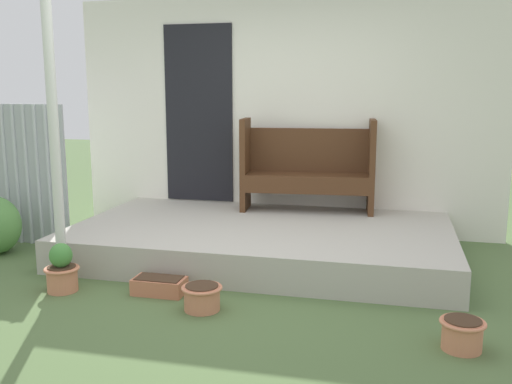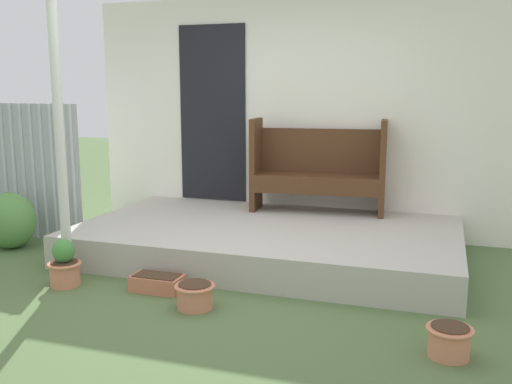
% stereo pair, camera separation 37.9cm
% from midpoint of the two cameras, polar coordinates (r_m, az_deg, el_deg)
% --- Properties ---
extents(ground_plane, '(24.00, 24.00, 0.00)m').
position_cam_midpoint_polar(ground_plane, '(4.67, -5.26, -9.86)').
color(ground_plane, '#516B3D').
extents(porch_slab, '(3.58, 2.05, 0.30)m').
position_cam_midpoint_polar(porch_slab, '(5.54, -1.33, -4.89)').
color(porch_slab, '#B7B2A5').
rests_on(porch_slab, ground_plane).
extents(house_wall, '(4.78, 0.08, 2.60)m').
position_cam_midpoint_polar(house_wall, '(6.39, 0.73, 7.58)').
color(house_wall, white).
rests_on(house_wall, ground_plane).
extents(support_post, '(0.08, 0.08, 2.43)m').
position_cam_midpoint_polar(support_post, '(4.97, -21.62, 5.06)').
color(support_post, silver).
rests_on(support_post, ground_plane).
extents(bench, '(1.43, 0.52, 0.99)m').
position_cam_midpoint_polar(bench, '(6.10, 3.41, 2.70)').
color(bench, '#4C2D19').
rests_on(bench, porch_slab).
extents(flower_pot_left, '(0.28, 0.28, 0.40)m').
position_cam_midpoint_polar(flower_pot_left, '(4.92, -20.98, -7.36)').
color(flower_pot_left, tan).
rests_on(flower_pot_left, ground_plane).
extents(flower_pot_middle, '(0.30, 0.30, 0.19)m').
position_cam_midpoint_polar(flower_pot_middle, '(4.29, -7.99, -10.31)').
color(flower_pot_middle, tan).
rests_on(flower_pot_middle, ground_plane).
extents(flower_pot_right, '(0.29, 0.29, 0.20)m').
position_cam_midpoint_polar(flower_pot_right, '(3.81, 17.21, -13.35)').
color(flower_pot_right, tan).
rests_on(flower_pot_right, ground_plane).
extents(planter_box_rect, '(0.41, 0.22, 0.14)m').
position_cam_midpoint_polar(planter_box_rect, '(4.67, -11.97, -9.17)').
color(planter_box_rect, '#C67251').
rests_on(planter_box_rect, ground_plane).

